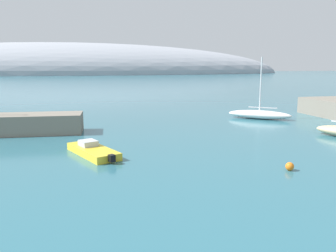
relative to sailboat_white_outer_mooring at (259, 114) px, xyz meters
name	(u,v)px	position (x,y,z in m)	size (l,w,h in m)	color
distant_ridge	(67,74)	(-29.76, 209.86, -0.55)	(305.58, 82.69, 41.14)	#999EA8
sailboat_white_outer_mooring	(259,114)	(0.00, 0.00, 0.00)	(7.10, 6.17, 7.31)	white
motorboat_yellow_foreground	(93,151)	(-19.99, -12.72, -0.24)	(3.77, 5.83, 0.92)	yellow
mooring_buoy_orange	(290,166)	(-8.31, -19.52, -0.29)	(0.52, 0.52, 0.52)	orange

